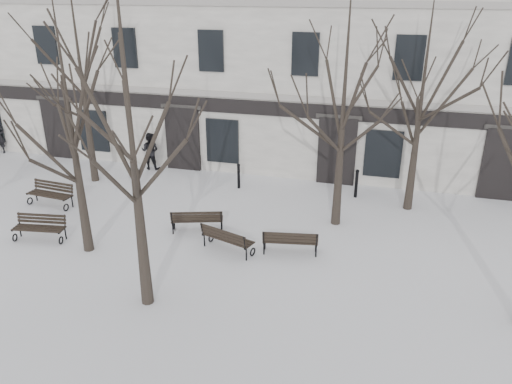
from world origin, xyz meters
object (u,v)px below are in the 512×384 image
(tree_1, at_px, (67,101))
(bench_4, at_px, (197,219))
(tree_2, at_px, (127,92))
(bench_3, at_px, (51,193))
(bench_2, at_px, (290,241))
(bench_0, at_px, (40,227))
(bench_1, at_px, (227,238))

(tree_1, bearing_deg, bench_4, 34.92)
(tree_2, xyz_separation_m, bench_3, (-6.50, 4.89, -5.24))
(bench_2, bearing_deg, tree_1, 3.04)
(bench_2, bearing_deg, bench_0, -1.24)
(tree_1, distance_m, tree_2, 3.91)
(bench_0, relative_size, bench_2, 0.98)
(bench_3, distance_m, bench_4, 6.35)
(bench_3, bearing_deg, bench_0, -55.67)
(tree_1, bearing_deg, bench_3, 140.55)
(tree_1, xyz_separation_m, bench_1, (4.40, 1.04, -4.41))
(tree_1, xyz_separation_m, bench_2, (6.39, 1.42, -4.42))
(bench_2, bearing_deg, bench_3, -17.25)
(tree_2, distance_m, bench_2, 7.13)
(bench_3, bearing_deg, tree_1, -33.95)
(tree_2, height_order, bench_2, tree_2)
(bench_0, distance_m, bench_4, 5.26)
(bench_1, bearing_deg, tree_1, 31.92)
(tree_2, xyz_separation_m, bench_2, (3.23, 3.57, -5.27))
(bench_2, distance_m, bench_3, 9.82)
(tree_1, bearing_deg, bench_0, 173.79)
(tree_2, relative_size, bench_0, 5.13)
(tree_1, xyz_separation_m, tree_2, (3.16, -2.15, 0.84))
(bench_0, relative_size, bench_3, 0.94)
(bench_0, height_order, bench_4, bench_4)
(bench_0, bearing_deg, bench_1, -0.77)
(tree_1, distance_m, bench_1, 6.31)
(tree_1, height_order, bench_1, tree_1)
(tree_2, height_order, bench_3, tree_2)
(tree_2, bearing_deg, bench_1, 68.85)
(tree_1, relative_size, tree_2, 0.85)
(bench_2, bearing_deg, tree_2, 38.34)
(bench_2, bearing_deg, bench_1, 1.32)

